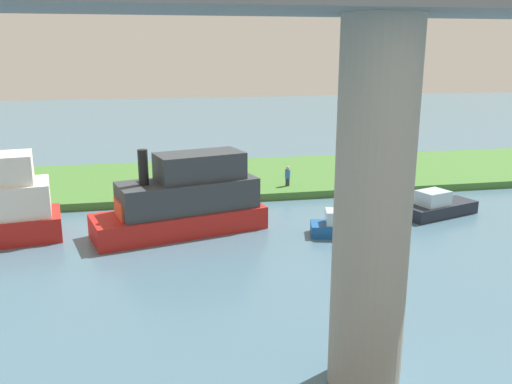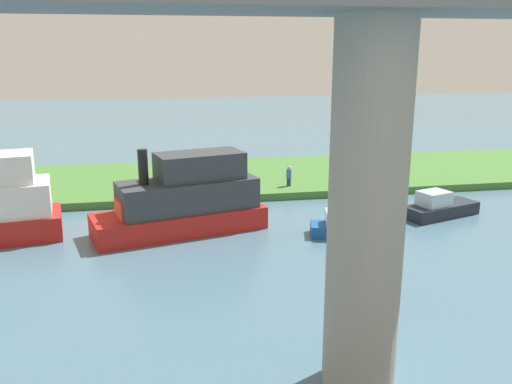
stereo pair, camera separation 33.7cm
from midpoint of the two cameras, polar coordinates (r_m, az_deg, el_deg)
The scene contains 8 objects.
ground_plane at distance 34.87m, azimuth -4.89°, elevation -1.28°, with size 160.00×160.00×0.00m, color #476B7F.
grassy_bank at distance 40.58m, azimuth -5.86°, elevation 1.35°, with size 80.00×12.00×0.50m, color #427533.
bridge_pylon at distance 15.21m, azimuth 11.52°, elevation -2.18°, with size 2.13×2.13×10.48m, color #9E998E.
person_on_bank at distance 37.26m, azimuth 3.08°, elevation 1.70°, with size 0.45×0.45×1.39m.
mooring_post at distance 35.35m, azimuth -2.27°, elevation 0.45°, with size 0.20×0.20×0.75m, color brown.
riverboat_paddlewheel at distance 29.39m, azimuth -7.82°, elevation -0.90°, with size 9.64×5.26×4.69m.
motorboat_white at distance 33.91m, azimuth 18.31°, elevation -1.46°, with size 5.06×3.11×1.59m.
houseboat_blue at distance 29.24m, azimuth 9.25°, elevation -3.59°, with size 4.35×2.40×1.37m.
Camera 1 is at (3.76, 33.30, 9.59)m, focal length 38.05 mm.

